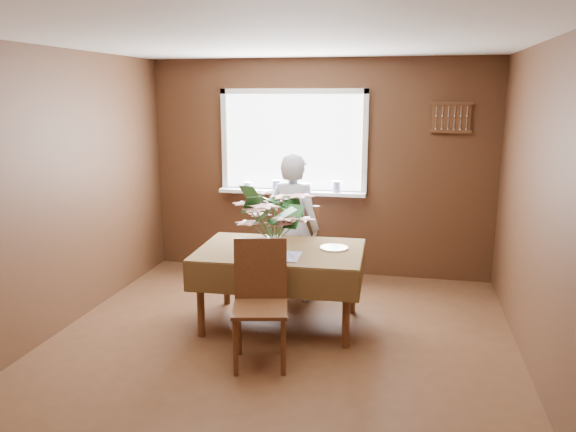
% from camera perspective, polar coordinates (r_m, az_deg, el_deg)
% --- Properties ---
extents(floor, '(4.50, 4.50, 0.00)m').
position_cam_1_polar(floor, '(4.78, -1.43, -13.81)').
color(floor, '#4B2C19').
rests_on(floor, ground).
extents(ceiling, '(4.50, 4.50, 0.00)m').
position_cam_1_polar(ceiling, '(4.31, -1.62, 17.58)').
color(ceiling, white).
rests_on(ceiling, wall_back).
extents(wall_back, '(4.00, 0.00, 4.00)m').
position_cam_1_polar(wall_back, '(6.55, 3.15, 4.83)').
color(wall_back, brown).
rests_on(wall_back, floor).
extents(wall_front, '(4.00, 0.00, 4.00)m').
position_cam_1_polar(wall_front, '(2.33, -14.86, -9.68)').
color(wall_front, brown).
rests_on(wall_front, floor).
extents(wall_left, '(0.00, 4.50, 4.50)m').
position_cam_1_polar(wall_left, '(5.22, -23.41, 1.87)').
color(wall_left, brown).
rests_on(wall_left, floor).
extents(wall_right, '(0.00, 4.50, 4.50)m').
position_cam_1_polar(wall_right, '(4.37, 24.91, -0.14)').
color(wall_right, brown).
rests_on(wall_right, floor).
extents(window_assembly, '(1.72, 0.20, 1.22)m').
position_cam_1_polar(window_assembly, '(6.54, 0.53, 5.82)').
color(window_assembly, white).
rests_on(window_assembly, wall_back).
extents(spoon_rack, '(0.44, 0.05, 0.33)m').
position_cam_1_polar(spoon_rack, '(6.40, 16.27, 9.58)').
color(spoon_rack, '#58331C').
rests_on(spoon_rack, wall_back).
extents(dining_table, '(1.53, 1.07, 0.73)m').
position_cam_1_polar(dining_table, '(5.13, -0.77, -4.30)').
color(dining_table, '#58331C').
rests_on(dining_table, floor).
extents(chair_far, '(0.50, 0.50, 0.99)m').
position_cam_1_polar(chair_far, '(5.91, 1.05, -3.04)').
color(chair_far, '#58331C').
rests_on(chair_far, floor).
extents(chair_near, '(0.51, 0.51, 0.99)m').
position_cam_1_polar(chair_near, '(4.48, -2.84, -8.19)').
color(chair_near, '#58331C').
rests_on(chair_near, floor).
extents(seated_woman, '(0.62, 0.47, 1.53)m').
position_cam_1_polar(seated_woman, '(5.75, 0.53, -1.16)').
color(seated_woman, white).
rests_on(seated_woman, floor).
extents(flower_bouquet, '(0.63, 0.63, 0.54)m').
position_cam_1_polar(flower_bouquet, '(4.85, -1.36, 0.10)').
color(flower_bouquet, white).
rests_on(flower_bouquet, dining_table).
extents(side_plate, '(0.26, 0.26, 0.01)m').
position_cam_1_polar(side_plate, '(5.13, 4.68, -3.25)').
color(side_plate, white).
rests_on(side_plate, dining_table).
extents(table_knife, '(0.10, 0.19, 0.00)m').
position_cam_1_polar(table_knife, '(4.87, 0.38, -4.03)').
color(table_knife, silver).
rests_on(table_knife, dining_table).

